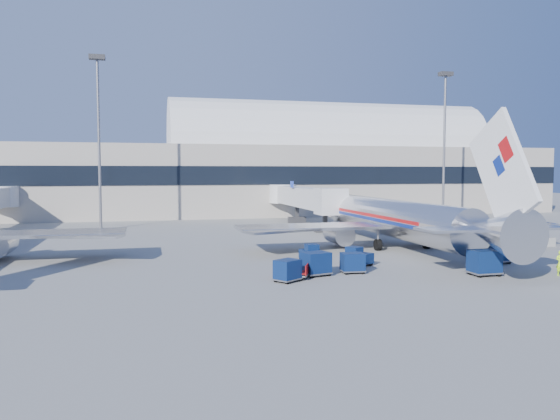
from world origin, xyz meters
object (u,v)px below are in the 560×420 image
object	(u,v)px
mast_east	(445,124)
tug_lead	(357,257)
cart_train_a	(353,262)
cart_train_b	(316,263)
cart_open_red	(294,274)
cart_solo_near	(484,262)
tug_left	(310,253)
jetbridge_near	(301,197)
tug_right	(480,249)
barrier_far	(541,242)
barrier_mid	(513,243)
mast_west	(98,116)
cart_train_c	(287,270)
cart_solo_far	(496,252)
airliner_main	(398,219)
barrier_near	(484,244)

from	to	relation	value
mast_east	tug_lead	bearing A→B (deg)	-129.06
cart_train_a	cart_train_b	distance (m)	2.99
cart_open_red	cart_solo_near	bearing A→B (deg)	16.03
tug_left	jetbridge_near	bearing A→B (deg)	-18.27
tug_right	cart_train_a	size ratio (longest dim) A/B	1.52
barrier_far	barrier_mid	bearing A→B (deg)	180.00
mast_west	tug_lead	world-z (taller)	mast_west
cart_train_c	cart_open_red	bearing A→B (deg)	14.92
cart_train_a	cart_solo_far	size ratio (longest dim) A/B	0.83
cart_train_c	cart_solo_near	xyz separation A→B (m)	(14.54, -1.29, 0.18)
mast_west	cart_train_a	world-z (taller)	mast_west
barrier_far	cart_train_a	size ratio (longest dim) A/B	1.66
barrier_far	cart_solo_near	size ratio (longest dim) A/B	1.39
barrier_far	cart_open_red	distance (m)	30.47
cart_train_c	mast_west	bearing A→B (deg)	75.89
mast_west	barrier_far	size ratio (longest dim) A/B	7.53
tug_right	airliner_main	bearing A→B (deg)	173.74
cart_solo_near	mast_east	bearing A→B (deg)	62.23
cart_train_a	cart_solo_near	bearing A→B (deg)	-16.12
airliner_main	barrier_mid	bearing A→B (deg)	-12.50
mast_west	airliner_main	bearing A→B (deg)	-40.36
cart_solo_near	cart_solo_far	xyz separation A→B (m)	(4.22, 4.49, -0.03)
mast_east	tug_right	xyz separation A→B (m)	(-15.58, -32.56, -14.05)
barrier_mid	cart_open_red	bearing A→B (deg)	-158.50
cart_train_a	cart_train_c	bearing A→B (deg)	-157.23
mast_east	cart_solo_far	world-z (taller)	mast_east
jetbridge_near	tug_right	world-z (taller)	jetbridge_near
mast_east	cart_open_red	xyz separation A→B (m)	(-34.17, -38.03, -14.41)
cart_solo_far	tug_lead	bearing A→B (deg)	169.25
mast_west	tug_right	size ratio (longest dim) A/B	8.22
tug_lead	cart_solo_near	size ratio (longest dim) A/B	1.31
airliner_main	cart_solo_near	distance (m)	14.81
barrier_far	cart_solo_far	world-z (taller)	cart_solo_far
airliner_main	tug_lead	size ratio (longest dim) A/B	13.23
airliner_main	barrier_near	xyz separation A→B (m)	(8.00, -2.51, -2.48)
mast_east	tug_left	size ratio (longest dim) A/B	9.36
mast_west	cart_open_red	bearing A→B (deg)	-67.40
cart_solo_near	cart_solo_far	bearing A→B (deg)	45.87
cart_train_a	barrier_far	bearing A→B (deg)	24.08
jetbridge_near	cart_open_red	world-z (taller)	jetbridge_near
airliner_main	tug_left	xyz separation A→B (m)	(-10.86, -5.60, -2.23)
cart_train_c	cart_solo_far	world-z (taller)	cart_solo_far
mast_west	barrier_mid	world-z (taller)	mast_west
airliner_main	tug_right	size ratio (longest dim) A/B	13.55
airliner_main	barrier_mid	world-z (taller)	airliner_main
barrier_near	tug_lead	xyz separation A→B (m)	(-15.91, -6.39, 0.30)
cart_train_c	cart_train_a	bearing A→B (deg)	-16.14
barrier_mid	barrier_far	distance (m)	3.30
jetbridge_near	cart_solo_far	size ratio (longest dim) A/B	12.65
cart_train_c	cart_open_red	world-z (taller)	cart_train_c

